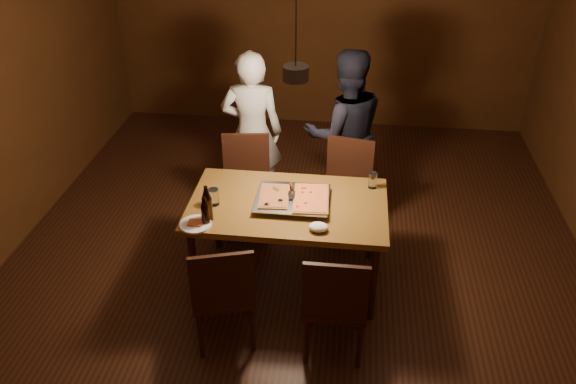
# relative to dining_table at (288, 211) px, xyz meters

# --- Properties ---
(room_shell) EXTENTS (6.00, 6.00, 6.00)m
(room_shell) POSITION_rel_dining_table_xyz_m (0.04, 0.09, 0.72)
(room_shell) COLOR #3C1C10
(room_shell) RESTS_ON ground
(dining_table) EXTENTS (1.50, 0.90, 0.75)m
(dining_table) POSITION_rel_dining_table_xyz_m (0.00, 0.00, 0.00)
(dining_table) COLOR brown
(dining_table) RESTS_ON floor
(chair_far_left) EXTENTS (0.48, 0.48, 0.49)m
(chair_far_left) POSITION_rel_dining_table_xyz_m (-0.46, 0.73, -0.14)
(chair_far_left) COLOR #38190F
(chair_far_left) RESTS_ON floor
(chair_far_right) EXTENTS (0.50, 0.50, 0.49)m
(chair_far_right) POSITION_rel_dining_table_xyz_m (0.43, 0.75, -0.14)
(chair_far_right) COLOR #38190F
(chair_far_right) RESTS_ON floor
(chair_near_left) EXTENTS (0.52, 0.52, 0.49)m
(chair_near_left) POSITION_rel_dining_table_xyz_m (-0.35, -0.75, -0.14)
(chair_near_left) COLOR #38190F
(chair_near_left) RESTS_ON floor
(chair_near_right) EXTENTS (0.42, 0.42, 0.49)m
(chair_near_right) POSITION_rel_dining_table_xyz_m (0.40, -0.76, -0.14)
(chair_near_right) COLOR #38190F
(chair_near_right) RESTS_ON floor
(pizza_tray) EXTENTS (0.58, 0.49, 0.05)m
(pizza_tray) POSITION_rel_dining_table_xyz_m (0.03, 0.01, 0.10)
(pizza_tray) COLOR silver
(pizza_tray) RESTS_ON dining_table
(pizza_meat) EXTENTS (0.24, 0.36, 0.02)m
(pizza_meat) POSITION_rel_dining_table_xyz_m (-0.10, -0.00, 0.13)
(pizza_meat) COLOR maroon
(pizza_meat) RESTS_ON pizza_tray
(pizza_cheese) EXTENTS (0.28, 0.43, 0.02)m
(pizza_cheese) POSITION_rel_dining_table_xyz_m (0.17, -0.00, 0.13)
(pizza_cheese) COLOR gold
(pizza_cheese) RESTS_ON pizza_tray
(spatula) EXTENTS (0.15, 0.26, 0.04)m
(spatula) POSITION_rel_dining_table_xyz_m (0.04, 0.02, 0.14)
(spatula) COLOR silver
(spatula) RESTS_ON pizza_tray
(beer_bottle_a) EXTENTS (0.06, 0.06, 0.23)m
(beer_bottle_a) POSITION_rel_dining_table_xyz_m (-0.55, -0.34, 0.19)
(beer_bottle_a) COLOR black
(beer_bottle_a) RESTS_ON dining_table
(beer_bottle_b) EXTENTS (0.07, 0.07, 0.28)m
(beer_bottle_b) POSITION_rel_dining_table_xyz_m (-0.55, -0.28, 0.21)
(beer_bottle_b) COLOR black
(beer_bottle_b) RESTS_ON dining_table
(water_glass_left) EXTENTS (0.08, 0.08, 0.13)m
(water_glass_left) POSITION_rel_dining_table_xyz_m (-0.55, -0.08, 0.14)
(water_glass_left) COLOR silver
(water_glass_left) RESTS_ON dining_table
(water_glass_right) EXTENTS (0.06, 0.06, 0.13)m
(water_glass_right) POSITION_rel_dining_table_xyz_m (0.64, 0.30, 0.14)
(water_glass_right) COLOR silver
(water_glass_right) RESTS_ON dining_table
(plate_slice) EXTENTS (0.23, 0.23, 0.03)m
(plate_slice) POSITION_rel_dining_table_xyz_m (-0.62, -0.36, 0.08)
(plate_slice) COLOR white
(plate_slice) RESTS_ON dining_table
(napkin) EXTENTS (0.14, 0.11, 0.06)m
(napkin) POSITION_rel_dining_table_xyz_m (0.25, -0.32, 0.10)
(napkin) COLOR white
(napkin) RESTS_ON dining_table
(diner_white) EXTENTS (0.58, 0.40, 1.55)m
(diner_white) POSITION_rel_dining_table_xyz_m (-0.47, 1.12, 0.10)
(diner_white) COLOR white
(diner_white) RESTS_ON floor
(diner_dark) EXTENTS (0.91, 0.79, 1.59)m
(diner_dark) POSITION_rel_dining_table_xyz_m (0.39, 1.15, 0.12)
(diner_dark) COLOR black
(diner_dark) RESTS_ON floor
(pendant_lamp) EXTENTS (0.18, 0.18, 1.10)m
(pendant_lamp) POSITION_rel_dining_table_xyz_m (0.04, 0.09, 1.08)
(pendant_lamp) COLOR black
(pendant_lamp) RESTS_ON ceiling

